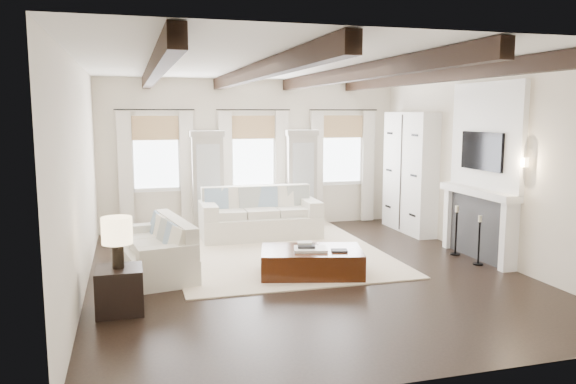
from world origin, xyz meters
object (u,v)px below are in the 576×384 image
object	(u,v)px
sofa_back	(259,217)
sofa_left	(159,251)
side_table_back	(202,217)
side_table_front	(119,290)
ottoman	(312,262)

from	to	relation	value
sofa_back	sofa_left	distance (m)	2.93
sofa_back	sofa_left	bearing A→B (deg)	-135.45
sofa_back	side_table_back	world-z (taller)	sofa_back
side_table_front	sofa_left	bearing A→B (deg)	71.13
side_table_front	side_table_back	world-z (taller)	side_table_front
sofa_back	ottoman	bearing A→B (deg)	-86.50
side_table_front	side_table_back	distance (m)	4.95
sofa_back	ottoman	xyz separation A→B (m)	(0.17, -2.83, -0.21)
side_table_front	sofa_back	bearing A→B (deg)	54.47
sofa_back	side_table_front	distance (m)	4.58
sofa_left	ottoman	size ratio (longest dim) A/B	1.36
ottoman	side_table_back	distance (m)	3.97
ottoman	side_table_front	xyz separation A→B (m)	(-2.83, -0.90, 0.08)
sofa_back	sofa_left	world-z (taller)	sofa_back
sofa_back	side_table_front	size ratio (longest dim) A/B	4.14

